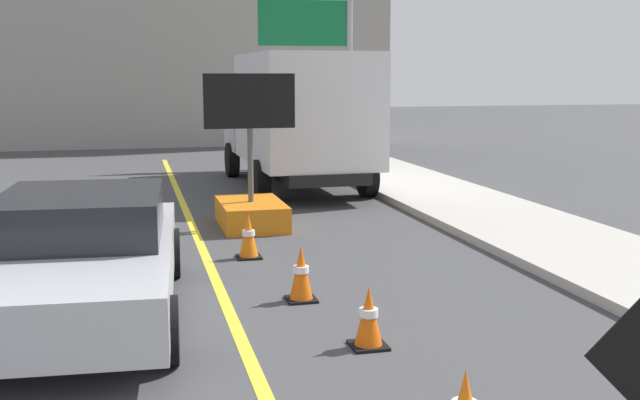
# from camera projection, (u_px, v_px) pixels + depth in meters

# --- Properties ---
(lane_center_stripe) EXTENTS (0.14, 36.00, 0.01)m
(lane_center_stripe) POSITION_uv_depth(u_px,v_px,m) (254.00, 370.00, 7.03)
(lane_center_stripe) COLOR yellow
(lane_center_stripe) RESTS_ON ground
(arrow_board_trailer) EXTENTS (1.60, 1.80, 2.70)m
(arrow_board_trailer) POSITION_uv_depth(u_px,v_px,m) (251.00, 200.00, 13.59)
(arrow_board_trailer) COLOR orange
(arrow_board_trailer) RESTS_ON ground
(box_truck) EXTENTS (2.75, 6.57, 3.14)m
(box_truck) POSITION_uv_depth(u_px,v_px,m) (296.00, 115.00, 18.08)
(box_truck) COLOR black
(box_truck) RESTS_ON ground
(pickup_car) EXTENTS (2.38, 4.93, 1.38)m
(pickup_car) POSITION_uv_depth(u_px,v_px,m) (81.00, 256.00, 8.49)
(pickup_car) COLOR silver
(pickup_car) RESTS_ON ground
(highway_guide_sign) EXTENTS (2.79, 0.24, 5.00)m
(highway_guide_sign) POSITION_uv_depth(u_px,v_px,m) (323.00, 49.00, 22.37)
(highway_guide_sign) COLOR gray
(highway_guide_sign) RESTS_ON ground
(far_building_block) EXTENTS (17.89, 7.89, 10.96)m
(far_building_block) POSITION_uv_depth(u_px,v_px,m) (149.00, 4.00, 30.97)
(far_building_block) COLOR gray
(far_building_block) RESTS_ON ground
(traffic_cone_mid_lane) EXTENTS (0.36, 0.36, 0.62)m
(traffic_cone_mid_lane) POSITION_uv_depth(u_px,v_px,m) (369.00, 317.00, 7.58)
(traffic_cone_mid_lane) COLOR black
(traffic_cone_mid_lane) RESTS_ON ground
(traffic_cone_far_lane) EXTENTS (0.36, 0.36, 0.68)m
(traffic_cone_far_lane) POSITION_uv_depth(u_px,v_px,m) (301.00, 274.00, 9.14)
(traffic_cone_far_lane) COLOR black
(traffic_cone_far_lane) RESTS_ON ground
(traffic_cone_curbside) EXTENTS (0.36, 0.36, 0.66)m
(traffic_cone_curbside) POSITION_uv_depth(u_px,v_px,m) (249.00, 236.00, 11.27)
(traffic_cone_curbside) COLOR black
(traffic_cone_curbside) RESTS_ON ground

